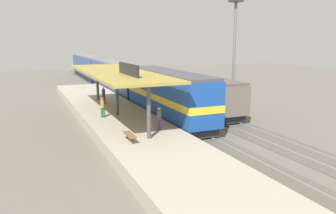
# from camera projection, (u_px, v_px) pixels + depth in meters

# --- Properties ---
(ground_plane) EXTENTS (120.00, 120.00, 0.00)m
(ground_plane) POSITION_uv_depth(u_px,v_px,m) (185.00, 118.00, 32.49)
(ground_plane) COLOR #666056
(track_near) EXTENTS (3.20, 110.00, 0.16)m
(track_near) POSITION_uv_depth(u_px,v_px,m) (165.00, 119.00, 31.70)
(track_near) COLOR #565249
(track_near) RESTS_ON ground
(track_far) EXTENTS (3.20, 110.00, 0.16)m
(track_far) POSITION_uv_depth(u_px,v_px,m) (208.00, 115.00, 33.50)
(track_far) COLOR #565249
(track_far) RESTS_ON ground
(platform) EXTENTS (6.00, 44.00, 0.90)m
(platform) POSITION_uv_depth(u_px,v_px,m) (118.00, 119.00, 29.82)
(platform) COLOR #A89E89
(platform) RESTS_ON ground
(station_canopy) EXTENTS (5.20, 18.00, 4.70)m
(station_canopy) POSITION_uv_depth(u_px,v_px,m) (117.00, 73.00, 28.93)
(station_canopy) COLOR #47474C
(station_canopy) RESTS_ON platform
(platform_bench) EXTENTS (0.44, 1.70, 0.50)m
(platform_bench) POSITION_uv_depth(u_px,v_px,m) (130.00, 135.00, 21.74)
(platform_bench) COLOR #333338
(platform_bench) RESTS_ON platform
(locomotive) EXTENTS (2.93, 14.43, 4.44)m
(locomotive) POSITION_uv_depth(u_px,v_px,m) (168.00, 95.00, 30.73)
(locomotive) COLOR #28282D
(locomotive) RESTS_ON track_near
(passenger_carriage_front) EXTENTS (2.90, 20.00, 4.24)m
(passenger_carriage_front) POSITION_uv_depth(u_px,v_px,m) (116.00, 77.00, 46.93)
(passenger_carriage_front) COLOR #28282D
(passenger_carriage_front) RESTS_ON track_near
(passenger_carriage_rear) EXTENTS (2.90, 20.00, 4.24)m
(passenger_carriage_rear) POSITION_uv_depth(u_px,v_px,m) (88.00, 66.00, 65.63)
(passenger_carriage_rear) COLOR #28282D
(passenger_carriage_rear) RESTS_ON track_near
(freight_car) EXTENTS (2.80, 12.00, 3.54)m
(freight_car) POSITION_uv_depth(u_px,v_px,m) (203.00, 94.00, 34.17)
(freight_car) COLOR #28282D
(freight_car) RESTS_ON track_far
(light_mast) EXTENTS (1.10, 1.10, 11.70)m
(light_mast) POSITION_uv_depth(u_px,v_px,m) (235.00, 29.00, 33.62)
(light_mast) COLOR slate
(light_mast) RESTS_ON ground
(person_waiting) EXTENTS (0.34, 0.34, 1.71)m
(person_waiting) POSITION_uv_depth(u_px,v_px,m) (103.00, 106.00, 28.42)
(person_waiting) COLOR #23603D
(person_waiting) RESTS_ON platform
(person_walking) EXTENTS (0.34, 0.34, 1.71)m
(person_walking) POSITION_uv_depth(u_px,v_px,m) (104.00, 95.00, 34.50)
(person_walking) COLOR maroon
(person_walking) RESTS_ON platform
(person_boarding) EXTENTS (0.34, 0.34, 1.71)m
(person_boarding) POSITION_uv_depth(u_px,v_px,m) (159.00, 117.00, 24.39)
(person_boarding) COLOR #663375
(person_boarding) RESTS_ON platform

